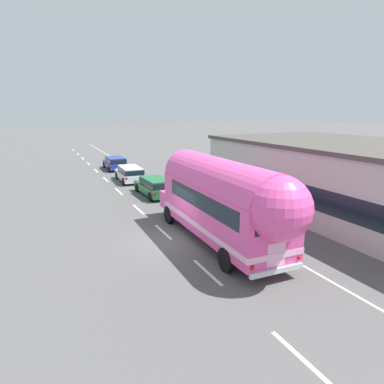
{
  "coord_description": "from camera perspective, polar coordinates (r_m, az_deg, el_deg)",
  "views": [
    {
      "loc": [
        -5.75,
        -14.78,
        6.25
      ],
      "look_at": [
        1.77,
        1.43,
        1.96
      ],
      "focal_mm": 31.7,
      "sensor_mm": 36.0,
      "label": 1
    }
  ],
  "objects": [
    {
      "name": "ground_plane",
      "position": [
        17.04,
        -3.43,
        -8.03
      ],
      "size": [
        300.0,
        300.0,
        0.0
      ],
      "primitive_type": "plane",
      "color": "#565454"
    },
    {
      "name": "lane_markings",
      "position": [
        29.42,
        -7.58,
        1.13
      ],
      "size": [
        4.01,
        80.0,
        0.01
      ],
      "color": "silver",
      "rests_on": "ground"
    },
    {
      "name": "roadside_building",
      "position": [
        23.62,
        26.38,
        2.15
      ],
      "size": [
        10.87,
        20.28,
        4.34
      ],
      "color": "beige",
      "rests_on": "ground"
    },
    {
      "name": "painted_bus",
      "position": [
        15.61,
        5.44,
        -1.2
      ],
      "size": [
        2.72,
        11.12,
        4.12
      ],
      "color": "#EA4C9E",
      "rests_on": "ground"
    },
    {
      "name": "car_lead",
      "position": [
        25.55,
        -6.25,
        1.07
      ],
      "size": [
        1.96,
        4.59,
        1.37
      ],
      "color": "#196633",
      "rests_on": "ground"
    },
    {
      "name": "car_second",
      "position": [
        31.14,
        -10.38,
        3.2
      ],
      "size": [
        2.07,
        4.66,
        1.37
      ],
      "color": "white",
      "rests_on": "ground"
    },
    {
      "name": "car_third",
      "position": [
        37.96,
        -12.8,
        4.9
      ],
      "size": [
        2.06,
        4.55,
        1.37
      ],
      "color": "navy",
      "rests_on": "ground"
    }
  ]
}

